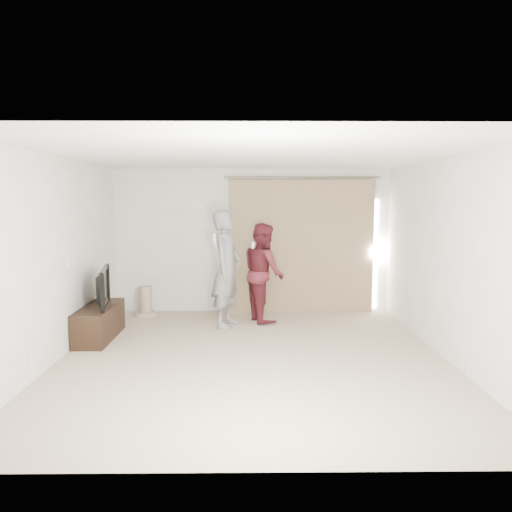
# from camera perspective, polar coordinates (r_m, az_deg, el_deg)

# --- Properties ---
(floor) EXTENTS (5.50, 5.50, 0.00)m
(floor) POSITION_cam_1_polar(r_m,az_deg,el_deg) (6.64, -0.38, -11.53)
(floor) COLOR tan
(floor) RESTS_ON ground
(wall_back) EXTENTS (5.00, 0.04, 2.60)m
(wall_back) POSITION_cam_1_polar(r_m,az_deg,el_deg) (9.09, -0.47, 1.76)
(wall_back) COLOR white
(wall_back) RESTS_ON ground
(wall_left) EXTENTS (0.04, 5.50, 2.60)m
(wall_left) POSITION_cam_1_polar(r_m,az_deg,el_deg) (6.82, -21.89, -0.33)
(wall_left) COLOR white
(wall_left) RESTS_ON ground
(ceiling) EXTENTS (5.00, 5.50, 0.01)m
(ceiling) POSITION_cam_1_polar(r_m,az_deg,el_deg) (6.33, -0.40, 11.44)
(ceiling) COLOR white
(ceiling) RESTS_ON wall_back
(curtain) EXTENTS (2.80, 0.11, 2.46)m
(curtain) POSITION_cam_1_polar(r_m,az_deg,el_deg) (9.08, 5.31, 1.12)
(curtain) COLOR #8F7B58
(curtain) RESTS_ON ground
(tv_console) EXTENTS (0.44, 1.27, 0.49)m
(tv_console) POSITION_cam_1_polar(r_m,az_deg,el_deg) (7.78, -17.47, -7.25)
(tv_console) COLOR black
(tv_console) RESTS_ON ground
(tv) EXTENTS (0.32, 0.99, 0.57)m
(tv) POSITION_cam_1_polar(r_m,az_deg,el_deg) (7.68, -17.61, -3.41)
(tv) COLOR black
(tv) RESTS_ON tv_console
(scratching_post) EXTENTS (0.40, 0.40, 0.53)m
(scratching_post) POSITION_cam_1_polar(r_m,az_deg,el_deg) (9.06, -12.49, -5.36)
(scratching_post) COLOR tan
(scratching_post) RESTS_ON ground
(person_man) EXTENTS (0.63, 0.79, 1.89)m
(person_man) POSITION_cam_1_polar(r_m,az_deg,el_deg) (8.03, -3.37, -1.45)
(person_man) COLOR slate
(person_man) RESTS_ON ground
(person_woman) EXTENTS (0.85, 0.97, 1.66)m
(person_woman) POSITION_cam_1_polar(r_m,az_deg,el_deg) (8.41, 0.86, -1.85)
(person_woman) COLOR #551A21
(person_woman) RESTS_ON ground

